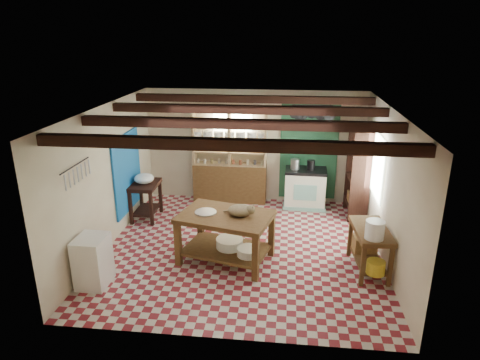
# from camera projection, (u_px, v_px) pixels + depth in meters

# --- Properties ---
(floor) EXTENTS (5.00, 5.00, 0.02)m
(floor) POSITION_uv_depth(u_px,v_px,m) (243.00, 248.00, 7.98)
(floor) COLOR maroon
(floor) RESTS_ON ground
(ceiling) EXTENTS (5.00, 5.00, 0.02)m
(ceiling) POSITION_uv_depth(u_px,v_px,m) (243.00, 109.00, 7.12)
(ceiling) COLOR #48474C
(ceiling) RESTS_ON wall_back
(wall_back) EXTENTS (5.00, 0.04, 2.60)m
(wall_back) POSITION_uv_depth(u_px,v_px,m) (254.00, 146.00, 9.89)
(wall_back) COLOR beige
(wall_back) RESTS_ON floor
(wall_front) EXTENTS (5.00, 0.04, 2.60)m
(wall_front) POSITION_uv_depth(u_px,v_px,m) (221.00, 251.00, 5.20)
(wall_front) COLOR beige
(wall_front) RESTS_ON floor
(wall_left) EXTENTS (0.04, 5.00, 2.60)m
(wall_left) POSITION_uv_depth(u_px,v_px,m) (107.00, 177.00, 7.81)
(wall_left) COLOR beige
(wall_left) RESTS_ON floor
(wall_right) EXTENTS (0.04, 5.00, 2.60)m
(wall_right) POSITION_uv_depth(u_px,v_px,m) (388.00, 188.00, 7.28)
(wall_right) COLOR beige
(wall_right) RESTS_ON floor
(ceiling_beams) EXTENTS (5.00, 3.80, 0.15)m
(ceiling_beams) POSITION_uv_depth(u_px,v_px,m) (243.00, 116.00, 7.16)
(ceiling_beams) COLOR black
(ceiling_beams) RESTS_ON ceiling
(blue_wall_patch) EXTENTS (0.04, 1.40, 1.60)m
(blue_wall_patch) POSITION_uv_depth(u_px,v_px,m) (127.00, 172.00, 8.72)
(blue_wall_patch) COLOR blue
(blue_wall_patch) RESTS_ON wall_left
(green_wall_patch) EXTENTS (1.30, 0.04, 2.30)m
(green_wall_patch) POSITION_uv_depth(u_px,v_px,m) (309.00, 150.00, 9.75)
(green_wall_patch) COLOR #205234
(green_wall_patch) RESTS_ON wall_back
(window_back) EXTENTS (0.90, 0.02, 0.80)m
(window_back) POSITION_uv_depth(u_px,v_px,m) (233.00, 129.00, 9.79)
(window_back) COLOR beige
(window_back) RESTS_ON wall_back
(window_right) EXTENTS (0.02, 1.30, 1.20)m
(window_right) POSITION_uv_depth(u_px,v_px,m) (377.00, 165.00, 8.19)
(window_right) COLOR beige
(window_right) RESTS_ON wall_right
(utensil_rail) EXTENTS (0.06, 0.90, 0.28)m
(utensil_rail) POSITION_uv_depth(u_px,v_px,m) (76.00, 173.00, 6.52)
(utensil_rail) COLOR black
(utensil_rail) RESTS_ON wall_left
(pot_rack) EXTENTS (0.86, 0.12, 0.36)m
(pot_rack) POSITION_uv_depth(u_px,v_px,m) (312.00, 113.00, 9.05)
(pot_rack) COLOR black
(pot_rack) RESTS_ON ceiling
(shelving_unit) EXTENTS (1.70, 0.34, 2.20)m
(shelving_unit) POSITION_uv_depth(u_px,v_px,m) (230.00, 156.00, 9.84)
(shelving_unit) COLOR tan
(shelving_unit) RESTS_ON floor
(tall_rack) EXTENTS (0.40, 0.86, 2.00)m
(tall_rack) POSITION_uv_depth(u_px,v_px,m) (358.00, 171.00, 9.09)
(tall_rack) COLOR black
(tall_rack) RESTS_ON floor
(work_table) EXTENTS (1.74, 1.37, 0.87)m
(work_table) POSITION_uv_depth(u_px,v_px,m) (226.00, 237.00, 7.43)
(work_table) COLOR brown
(work_table) RESTS_ON floor
(stove) EXTENTS (0.94, 0.65, 0.90)m
(stove) POSITION_uv_depth(u_px,v_px,m) (305.00, 188.00, 9.72)
(stove) COLOR white
(stove) RESTS_ON floor
(prep_table) EXTENTS (0.55, 0.80, 0.80)m
(prep_table) POSITION_uv_depth(u_px,v_px,m) (146.00, 201.00, 9.12)
(prep_table) COLOR black
(prep_table) RESTS_ON floor
(white_cabinet) EXTENTS (0.46, 0.55, 0.82)m
(white_cabinet) POSITION_uv_depth(u_px,v_px,m) (93.00, 261.00, 6.72)
(white_cabinet) COLOR white
(white_cabinet) RESTS_ON floor
(right_counter) EXTENTS (0.61, 1.11, 0.77)m
(right_counter) POSITION_uv_depth(u_px,v_px,m) (369.00, 249.00, 7.13)
(right_counter) COLOR brown
(right_counter) RESTS_ON floor
(cat) EXTENTS (0.45, 0.35, 0.19)m
(cat) POSITION_uv_depth(u_px,v_px,m) (240.00, 210.00, 7.21)
(cat) COLOR #947D56
(cat) RESTS_ON work_table
(steel_tray) EXTENTS (0.45, 0.45, 0.02)m
(steel_tray) POSITION_uv_depth(u_px,v_px,m) (206.00, 212.00, 7.35)
(steel_tray) COLOR #B5B7BE
(steel_tray) RESTS_ON work_table
(basin_large) EXTENTS (0.58, 0.58, 0.17)m
(basin_large) POSITION_uv_depth(u_px,v_px,m) (230.00, 243.00, 7.49)
(basin_large) COLOR white
(basin_large) RESTS_ON work_table
(basin_small) EXTENTS (0.47, 0.47, 0.13)m
(basin_small) POSITION_uv_depth(u_px,v_px,m) (248.00, 252.00, 7.23)
(basin_small) COLOR white
(basin_small) RESTS_ON work_table
(kettle_left) EXTENTS (0.21, 0.21, 0.23)m
(kettle_left) POSITION_uv_depth(u_px,v_px,m) (295.00, 164.00, 9.57)
(kettle_left) COLOR #B5B7BE
(kettle_left) RESTS_ON stove
(kettle_right) EXTENTS (0.18, 0.18, 0.22)m
(kettle_right) POSITION_uv_depth(u_px,v_px,m) (311.00, 165.00, 9.52)
(kettle_right) COLOR black
(kettle_right) RESTS_ON stove
(enamel_bowl) EXTENTS (0.42, 0.42, 0.21)m
(enamel_bowl) POSITION_uv_depth(u_px,v_px,m) (144.00, 178.00, 8.95)
(enamel_bowl) COLOR white
(enamel_bowl) RESTS_ON prep_table
(white_bucket) EXTENTS (0.32, 0.32, 0.30)m
(white_bucket) POSITION_uv_depth(u_px,v_px,m) (375.00, 230.00, 6.63)
(white_bucket) COLOR white
(white_bucket) RESTS_ON right_counter
(wicker_basket) EXTENTS (0.40, 0.33, 0.27)m
(wicker_basket) POSITION_uv_depth(u_px,v_px,m) (365.00, 243.00, 7.43)
(wicker_basket) COLOR #9D733F
(wicker_basket) RESTS_ON right_counter
(yellow_tub) EXTENTS (0.31, 0.31, 0.21)m
(yellow_tub) POSITION_uv_depth(u_px,v_px,m) (376.00, 267.00, 6.73)
(yellow_tub) COLOR gold
(yellow_tub) RESTS_ON right_counter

